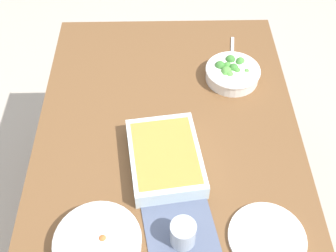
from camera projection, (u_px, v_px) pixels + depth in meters
The scene contains 10 objects.
ground_plane at pixel (168, 225), 2.01m from camera, with size 6.00×6.00×0.00m, color #B2A899.
dining_table at pixel (168, 142), 1.52m from camera, with size 1.20×0.90×0.74m.
placemat at pixel (183, 240), 1.18m from camera, with size 0.28×0.20×0.00m, color #4C5670.
stew_bowl at pixel (98, 244), 1.14m from camera, with size 0.24×0.24×0.06m.
broccoli_bowl at pixel (232, 73), 1.58m from camera, with size 0.21×0.21×0.07m.
baking_dish at pixel (165, 157), 1.32m from camera, with size 0.33×0.26×0.06m.
drink_cup at pixel (183, 234), 1.15m from camera, with size 0.07×0.07×0.08m.
side_plate at pixel (267, 238), 1.18m from camera, with size 0.22×0.22×0.01m, color white.
spoon_by_stew at pixel (114, 241), 1.17m from camera, with size 0.09×0.17×0.01m.
spoon_by_broccoli at pixel (232, 55), 1.68m from camera, with size 0.18×0.04×0.01m.
Camera 1 is at (0.93, -0.02, 1.85)m, focal length 44.93 mm.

